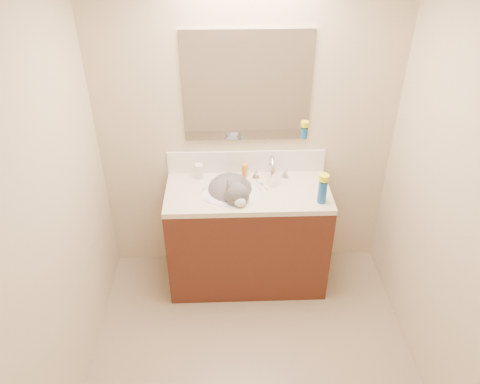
{
  "coord_description": "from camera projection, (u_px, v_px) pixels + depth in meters",
  "views": [
    {
      "loc": [
        -0.16,
        -1.86,
        2.73
      ],
      "look_at": [
        -0.06,
        0.92,
        0.88
      ],
      "focal_mm": 35.0,
      "sensor_mm": 36.0,
      "label": 1
    }
  ],
  "objects": [
    {
      "name": "faucet",
      "position": [
        271.0,
        170.0,
        3.47
      ],
      "size": [
        0.28,
        0.2,
        0.21
      ],
      "color": "silver",
      "rests_on": "counter_slab"
    },
    {
      "name": "vanity_cabinet",
      "position": [
        247.0,
        238.0,
        3.65
      ],
      "size": [
        1.2,
        0.55,
        0.82
      ],
      "primitive_type": "cube",
      "color": "#481E13",
      "rests_on": "ground"
    },
    {
      "name": "pill_label",
      "position": [
        199.0,
        173.0,
        3.52
      ],
      "size": [
        0.07,
        0.07,
        0.04
      ],
      "primitive_type": "cylinder",
      "rotation": [
        0.0,
        0.0,
        0.19
      ],
      "color": "orange",
      "rests_on": "pill_bottle"
    },
    {
      "name": "amber_bottle",
      "position": [
        245.0,
        170.0,
        3.53
      ],
      "size": [
        0.04,
        0.04,
        0.11
      ],
      "primitive_type": "cylinder",
      "rotation": [
        0.0,
        0.0,
        -0.05
      ],
      "color": "orange",
      "rests_on": "counter_slab"
    },
    {
      "name": "silver_jar",
      "position": [
        245.0,
        172.0,
        3.55
      ],
      "size": [
        0.07,
        0.07,
        0.06
      ],
      "primitive_type": "cylinder",
      "rotation": [
        0.0,
        0.0,
        0.41
      ],
      "color": "#B7B7BC",
      "rests_on": "counter_slab"
    },
    {
      "name": "toothbrush_head",
      "position": [
        262.0,
        184.0,
        3.45
      ],
      "size": [
        0.03,
        0.03,
        0.01
      ],
      "primitive_type": "cube",
      "rotation": [
        0.0,
        0.0,
        0.5
      ],
      "color": "#667ED9",
      "rests_on": "counter_slab"
    },
    {
      "name": "ground",
      "position": [
        254.0,
        381.0,
        3.06
      ],
      "size": [
        2.5,
        2.5,
        0.0
      ],
      "primitive_type": "plane",
      "color": "gray",
      "rests_on": "ground"
    },
    {
      "name": "spray_can",
      "position": [
        322.0,
        192.0,
        3.23
      ],
      "size": [
        0.08,
        0.08,
        0.17
      ],
      "primitive_type": "cylinder",
      "rotation": [
        0.0,
        0.0,
        -0.42
      ],
      "color": "#16559F",
      "rests_on": "counter_slab"
    },
    {
      "name": "pill_bottle",
      "position": [
        199.0,
        171.0,
        3.51
      ],
      "size": [
        0.07,
        0.07,
        0.12
      ],
      "primitive_type": "cylinder",
      "rotation": [
        0.0,
        0.0,
        0.19
      ],
      "color": "white",
      "rests_on": "counter_slab"
    },
    {
      "name": "basin",
      "position": [
        232.0,
        201.0,
        3.41
      ],
      "size": [
        0.45,
        0.36,
        0.14
      ],
      "primitive_type": "ellipsoid",
      "color": "white",
      "rests_on": "vanity_cabinet"
    },
    {
      "name": "backsplash",
      "position": [
        246.0,
        162.0,
        3.57
      ],
      "size": [
        1.2,
        0.02,
        0.18
      ],
      "primitive_type": "cube",
      "color": "white",
      "rests_on": "counter_slab"
    },
    {
      "name": "room_shell",
      "position": [
        259.0,
        193.0,
        2.24
      ],
      "size": [
        2.24,
        2.54,
        2.52
      ],
      "color": "beige",
      "rests_on": "ground"
    },
    {
      "name": "cat",
      "position": [
        232.0,
        192.0,
        3.4
      ],
      "size": [
        0.45,
        0.5,
        0.35
      ],
      "rotation": [
        0.0,
        0.0,
        0.27
      ],
      "color": "#514F51",
      "rests_on": "basin"
    },
    {
      "name": "counter_slab",
      "position": [
        248.0,
        193.0,
        3.41
      ],
      "size": [
        1.2,
        0.55,
        0.04
      ],
      "primitive_type": "cube",
      "color": "beige",
      "rests_on": "vanity_cabinet"
    },
    {
      "name": "mirror",
      "position": [
        247.0,
        88.0,
        3.24
      ],
      "size": [
        0.9,
        0.02,
        0.8
      ],
      "primitive_type": "cube",
      "color": "white",
      "rests_on": "room_shell"
    },
    {
      "name": "spray_cap",
      "position": [
        324.0,
        178.0,
        3.16
      ],
      "size": [
        0.09,
        0.09,
        0.04
      ],
      "primitive_type": "cylinder",
      "rotation": [
        0.0,
        0.0,
        -0.42
      ],
      "color": "yellow",
      "rests_on": "spray_can"
    },
    {
      "name": "toothbrush",
      "position": [
        262.0,
        184.0,
        3.46
      ],
      "size": [
        0.08,
        0.13,
        0.01
      ],
      "primitive_type": "cube",
      "rotation": [
        0.0,
        0.0,
        0.5
      ],
      "color": "white",
      "rests_on": "counter_slab"
    }
  ]
}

